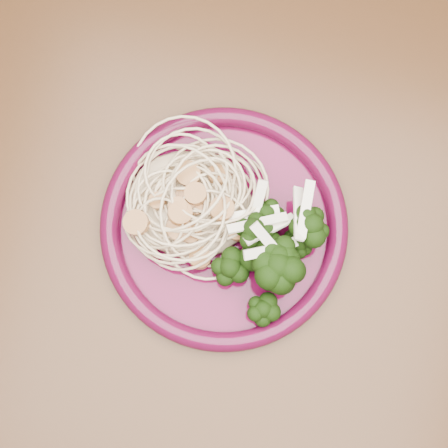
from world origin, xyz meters
TOP-DOWN VIEW (x-y plane):
  - dining_table at (0.00, 0.00)m, footprint 1.20×0.80m
  - dinner_plate at (-0.09, -0.04)m, footprint 0.31×0.31m
  - spaghetti_pile at (-0.13, -0.02)m, footprint 0.16×0.15m
  - scallop_cluster at (-0.13, -0.02)m, footprint 0.15×0.15m
  - broccoli_pile at (-0.04, -0.05)m, footprint 0.13×0.16m
  - onion_garnish at (-0.04, -0.05)m, footprint 0.09×0.10m

SIDE VIEW (x-z plane):
  - dining_table at x=0.00m, z-range 0.28..1.03m
  - dinner_plate at x=-0.09m, z-range 0.75..0.77m
  - spaghetti_pile at x=-0.13m, z-range 0.76..0.78m
  - broccoli_pile at x=-0.04m, z-range 0.76..0.80m
  - scallop_cluster at x=-0.13m, z-range 0.78..0.82m
  - onion_garnish at x=-0.04m, z-range 0.79..0.83m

